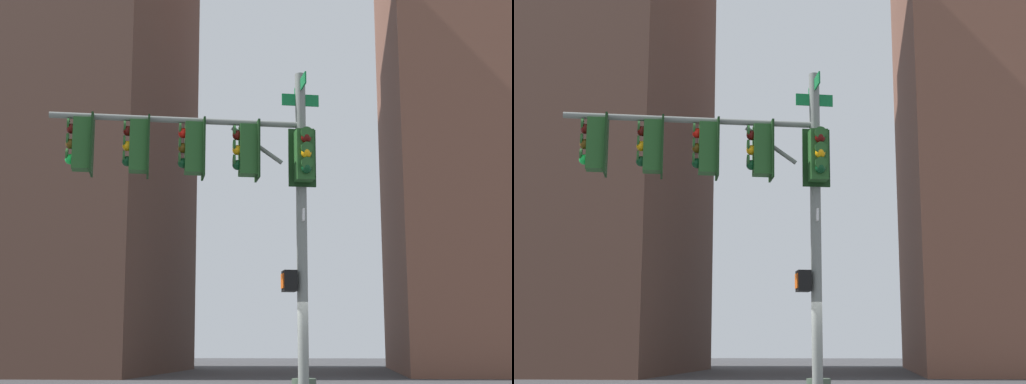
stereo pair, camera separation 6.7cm
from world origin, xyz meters
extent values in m
cylinder|color=slate|center=(0.21, 0.48, 3.54)|extent=(0.21, 0.21, 7.07)
cylinder|color=slate|center=(0.83, -1.88, 6.00)|extent=(1.35, 4.76, 0.12)
cylinder|color=slate|center=(0.43, -0.37, 5.55)|extent=(0.34, 1.03, 0.75)
cube|color=#0F6B33|center=(0.21, 0.48, 6.82)|extent=(1.04, 0.30, 0.24)
cube|color=#0F6B33|center=(0.21, 0.48, 6.52)|extent=(0.22, 0.74, 0.24)
cube|color=white|center=(0.21, 0.48, 4.16)|extent=(0.44, 0.14, 0.24)
cube|color=#1E4C1E|center=(0.48, -0.55, 5.44)|extent=(0.41, 0.41, 1.00)
cube|color=black|center=(0.43, -0.36, 5.44)|extent=(0.54, 0.18, 1.16)
sphere|color=#470A07|center=(0.53, -0.74, 5.74)|extent=(0.20, 0.20, 0.20)
cylinder|color=#1E4C1E|center=(0.55, -0.81, 5.83)|extent=(0.23, 0.10, 0.23)
sphere|color=#F29E0C|center=(0.53, -0.74, 5.44)|extent=(0.20, 0.20, 0.20)
cylinder|color=#1E4C1E|center=(0.55, -0.81, 5.53)|extent=(0.23, 0.10, 0.23)
sphere|color=#0A3819|center=(0.53, -0.74, 5.14)|extent=(0.20, 0.20, 0.20)
cylinder|color=#1E4C1E|center=(0.55, -0.81, 5.23)|extent=(0.23, 0.10, 0.23)
cube|color=#1E4C1E|center=(0.75, -1.57, 5.44)|extent=(0.41, 0.41, 1.00)
cube|color=black|center=(0.70, -1.39, 5.44)|extent=(0.54, 0.18, 1.16)
sphere|color=red|center=(0.80, -1.77, 5.74)|extent=(0.20, 0.20, 0.20)
cylinder|color=#1E4C1E|center=(0.82, -1.84, 5.83)|extent=(0.23, 0.10, 0.23)
sphere|color=#4C330A|center=(0.80, -1.77, 5.44)|extent=(0.20, 0.20, 0.20)
cylinder|color=#1E4C1E|center=(0.82, -1.84, 5.53)|extent=(0.23, 0.10, 0.23)
sphere|color=#0A3819|center=(0.80, -1.77, 5.14)|extent=(0.20, 0.20, 0.20)
cylinder|color=#1E4C1E|center=(0.82, -1.84, 5.23)|extent=(0.23, 0.10, 0.23)
cube|color=#1E4C1E|center=(1.02, -2.60, 5.44)|extent=(0.41, 0.41, 1.00)
cube|color=black|center=(0.97, -2.42, 5.44)|extent=(0.54, 0.18, 1.16)
sphere|color=#470A07|center=(1.07, -2.80, 5.74)|extent=(0.20, 0.20, 0.20)
cylinder|color=#1E4C1E|center=(1.09, -2.86, 5.83)|extent=(0.23, 0.10, 0.23)
sphere|color=#F29E0C|center=(1.07, -2.80, 5.44)|extent=(0.20, 0.20, 0.20)
cylinder|color=#1E4C1E|center=(1.09, -2.86, 5.53)|extent=(0.23, 0.10, 0.23)
sphere|color=#0A3819|center=(1.07, -2.80, 5.14)|extent=(0.20, 0.20, 0.20)
cylinder|color=#1E4C1E|center=(1.09, -2.86, 5.23)|extent=(0.23, 0.10, 0.23)
cube|color=#1E4C1E|center=(1.29, -3.63, 5.44)|extent=(0.41, 0.41, 1.00)
cube|color=black|center=(1.24, -3.45, 5.44)|extent=(0.54, 0.18, 1.16)
sphere|color=#470A07|center=(1.34, -3.83, 5.74)|extent=(0.20, 0.20, 0.20)
cylinder|color=#1E4C1E|center=(1.36, -3.89, 5.83)|extent=(0.23, 0.10, 0.23)
sphere|color=#4C330A|center=(1.34, -3.83, 5.44)|extent=(0.20, 0.20, 0.20)
cylinder|color=#1E4C1E|center=(1.36, -3.89, 5.53)|extent=(0.23, 0.10, 0.23)
sphere|color=green|center=(1.34, -3.83, 5.14)|extent=(0.20, 0.20, 0.20)
cylinder|color=#1E4C1E|center=(1.36, -3.89, 5.23)|extent=(0.23, 0.10, 0.23)
cube|color=#1E4C1E|center=(0.51, 0.56, 5.30)|extent=(0.41, 0.41, 1.00)
cube|color=black|center=(0.32, 0.51, 5.30)|extent=(0.18, 0.54, 1.16)
sphere|color=#470A07|center=(0.70, 0.61, 5.60)|extent=(0.20, 0.20, 0.20)
cylinder|color=#1E4C1E|center=(0.77, 0.63, 5.69)|extent=(0.10, 0.23, 0.23)
sphere|color=#F29E0C|center=(0.70, 0.61, 5.30)|extent=(0.20, 0.20, 0.20)
cylinder|color=#1E4C1E|center=(0.77, 0.63, 5.39)|extent=(0.10, 0.23, 0.23)
sphere|color=#0A3819|center=(0.70, 0.61, 5.00)|extent=(0.20, 0.20, 0.20)
cylinder|color=#1E4C1E|center=(0.77, 0.63, 5.09)|extent=(0.10, 0.23, 0.23)
cube|color=black|center=(0.28, 0.24, 2.90)|extent=(0.41, 0.33, 0.40)
cube|color=#EA5914|center=(0.31, 0.11, 2.90)|extent=(0.25, 0.08, 0.28)
cube|color=brown|center=(-39.05, 13.71, 26.55)|extent=(23.93, 17.87, 53.10)
cube|color=#4C3328|center=(-33.93, -17.85, 20.66)|extent=(19.66, 15.79, 41.31)
camera|label=1|loc=(15.00, 1.21, 1.66)|focal=53.97mm
camera|label=2|loc=(14.99, 1.28, 1.66)|focal=53.97mm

